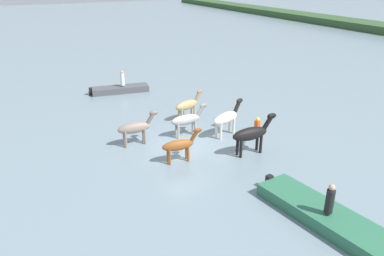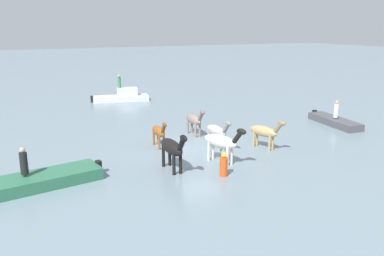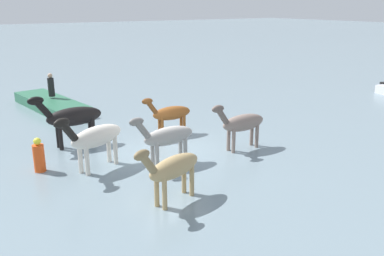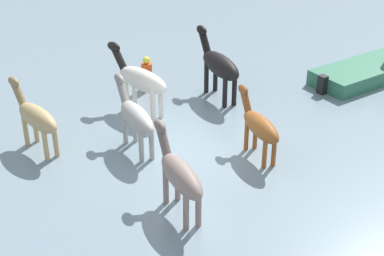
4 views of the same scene
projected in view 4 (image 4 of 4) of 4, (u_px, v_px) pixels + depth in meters
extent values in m
plane|color=gray|center=(182.00, 152.00, 15.28)|extent=(211.74, 211.74, 0.00)
ellipsoid|color=tan|center=(38.00, 118.00, 14.87)|extent=(1.03, 1.89, 0.61)
cylinder|color=tan|center=(25.00, 129.00, 15.38)|extent=(0.13, 0.13, 1.00)
cylinder|color=tan|center=(35.00, 126.00, 15.55)|extent=(0.13, 0.13, 1.00)
cylinder|color=tan|center=(45.00, 144.00, 14.66)|extent=(0.13, 0.13, 1.00)
cylinder|color=tan|center=(55.00, 140.00, 14.84)|extent=(0.13, 0.13, 1.00)
cylinder|color=olive|center=(18.00, 93.00, 15.31)|extent=(0.36, 0.59, 0.67)
ellipsoid|color=olive|center=(14.00, 82.00, 15.31)|extent=(0.34, 0.54, 0.27)
ellipsoid|color=black|center=(220.00, 66.00, 17.76)|extent=(0.63, 2.09, 0.70)
cylinder|color=black|center=(206.00, 76.00, 18.46)|extent=(0.15, 0.15, 1.15)
cylinder|color=black|center=(215.00, 75.00, 18.59)|extent=(0.15, 0.15, 1.15)
cylinder|color=black|center=(225.00, 90.00, 17.47)|extent=(0.15, 0.15, 1.15)
cylinder|color=black|center=(234.00, 88.00, 17.60)|extent=(0.15, 0.15, 1.15)
cylinder|color=black|center=(205.00, 41.00, 18.42)|extent=(0.24, 0.64, 0.77)
ellipsoid|color=black|center=(202.00, 30.00, 18.44)|extent=(0.24, 0.57, 0.31)
ellipsoid|color=brown|center=(261.00, 127.00, 14.58)|extent=(0.59, 1.70, 0.56)
cylinder|color=brown|center=(247.00, 135.00, 15.16)|extent=(0.12, 0.12, 0.93)
cylinder|color=brown|center=(255.00, 133.00, 15.26)|extent=(0.12, 0.12, 0.93)
cylinder|color=brown|center=(265.00, 152.00, 14.35)|extent=(0.12, 0.12, 0.93)
cylinder|color=brown|center=(274.00, 150.00, 14.44)|extent=(0.12, 0.12, 0.93)
cylinder|color=brown|center=(246.00, 101.00, 15.13)|extent=(0.22, 0.52, 0.62)
ellipsoid|color=brown|center=(243.00, 90.00, 15.16)|extent=(0.22, 0.47, 0.25)
ellipsoid|color=gray|center=(181.00, 176.00, 12.34)|extent=(0.56, 1.85, 0.62)
cylinder|color=gray|center=(166.00, 184.00, 12.97)|extent=(0.14, 0.14, 1.02)
cylinder|color=gray|center=(178.00, 181.00, 13.08)|extent=(0.14, 0.14, 1.02)
cylinder|color=gray|center=(186.00, 210.00, 12.09)|extent=(0.14, 0.14, 1.02)
cylinder|color=gray|center=(198.00, 207.00, 12.20)|extent=(0.14, 0.14, 1.02)
cylinder|color=#63544C|center=(164.00, 140.00, 12.93)|extent=(0.22, 0.57, 0.68)
ellipsoid|color=#63544C|center=(160.00, 126.00, 12.96)|extent=(0.22, 0.51, 0.27)
ellipsoid|color=#9E9993|center=(137.00, 118.00, 14.84)|extent=(0.62, 1.86, 0.62)
cylinder|color=#9E9993|center=(125.00, 127.00, 15.45)|extent=(0.14, 0.14, 1.02)
cylinder|color=#9E9993|center=(135.00, 125.00, 15.57)|extent=(0.14, 0.14, 1.02)
cylinder|color=#9E9993|center=(141.00, 145.00, 14.59)|extent=(0.14, 0.14, 1.02)
cylinder|color=#9E9993|center=(152.00, 142.00, 14.71)|extent=(0.14, 0.14, 1.02)
cylinder|color=slate|center=(122.00, 91.00, 15.41)|extent=(0.24, 0.57, 0.68)
ellipsoid|color=slate|center=(119.00, 79.00, 15.43)|extent=(0.23, 0.51, 0.27)
ellipsoid|color=silver|center=(142.00, 80.00, 16.84)|extent=(1.26, 2.09, 0.68)
cylinder|color=silver|center=(126.00, 93.00, 17.36)|extent=(0.15, 0.15, 1.11)
cylinder|color=silver|center=(134.00, 90.00, 17.57)|extent=(0.15, 0.15, 1.11)
cylinder|color=silver|center=(153.00, 104.00, 16.63)|extent=(0.15, 0.15, 1.11)
cylinder|color=silver|center=(161.00, 101.00, 16.84)|extent=(0.15, 0.15, 1.11)
cylinder|color=black|center=(119.00, 58.00, 17.28)|extent=(0.43, 0.66, 0.74)
ellipsoid|color=black|center=(114.00, 47.00, 17.27)|extent=(0.41, 0.60, 0.30)
cube|color=#2D6B4C|center=(382.00, 68.00, 20.09)|extent=(6.07, 2.48, 0.68)
cube|color=black|center=(322.00, 86.00, 18.54)|extent=(0.28, 0.31, 0.73)
cylinder|color=#E54C19|center=(147.00, 76.00, 18.80)|extent=(0.36, 0.36, 0.90)
sphere|color=yellow|center=(146.00, 60.00, 18.53)|extent=(0.24, 0.24, 0.24)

